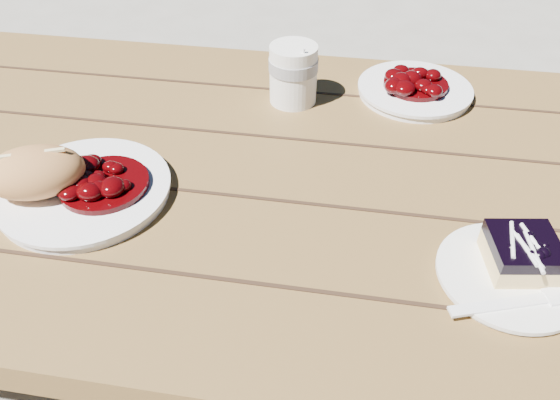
% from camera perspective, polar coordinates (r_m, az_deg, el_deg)
% --- Properties ---
extents(ground, '(60.00, 60.00, 0.00)m').
position_cam_1_polar(ground, '(1.48, -10.20, -19.39)').
color(ground, gray).
rests_on(ground, ground).
extents(picnic_table, '(2.00, 1.55, 0.75)m').
position_cam_1_polar(picnic_table, '(1.02, -14.01, -2.49)').
color(picnic_table, brown).
rests_on(picnic_table, ground).
extents(main_plate, '(0.24, 0.24, 0.02)m').
position_cam_1_polar(main_plate, '(0.85, -19.68, 0.87)').
color(main_plate, white).
rests_on(main_plate, picnic_table).
extents(goulash_stew, '(0.13, 0.13, 0.04)m').
position_cam_1_polar(goulash_stew, '(0.82, -18.12, 2.44)').
color(goulash_stew, '#390204').
rests_on(goulash_stew, main_plate).
extents(bread_roll, '(0.16, 0.14, 0.07)m').
position_cam_1_polar(bread_roll, '(0.84, -24.24, 2.67)').
color(bread_roll, '#B77D46').
rests_on(bread_roll, main_plate).
extents(dessert_plate, '(0.17, 0.17, 0.01)m').
position_cam_1_polar(dessert_plate, '(0.74, 22.84, -7.31)').
color(dessert_plate, white).
rests_on(dessert_plate, picnic_table).
extents(blueberry_cake, '(0.09, 0.09, 0.05)m').
position_cam_1_polar(blueberry_cake, '(0.73, 23.97, -5.05)').
color(blueberry_cake, '#F4D285').
rests_on(blueberry_cake, dessert_plate).
extents(fork_dessert, '(0.16, 0.08, 0.00)m').
position_cam_1_polar(fork_dessert, '(0.69, 22.04, -10.10)').
color(fork_dessert, white).
rests_on(fork_dessert, dessert_plate).
extents(coffee_cup, '(0.09, 0.09, 0.11)m').
position_cam_1_polar(coffee_cup, '(1.00, 1.40, 13.00)').
color(coffee_cup, white).
rests_on(coffee_cup, picnic_table).
extents(second_plate, '(0.21, 0.21, 0.02)m').
position_cam_1_polar(second_plate, '(1.07, 13.87, 11.03)').
color(second_plate, white).
rests_on(second_plate, picnic_table).
extents(second_stew, '(0.12, 0.12, 0.04)m').
position_cam_1_polar(second_stew, '(1.06, 14.12, 12.39)').
color(second_stew, '#390204').
rests_on(second_stew, second_plate).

